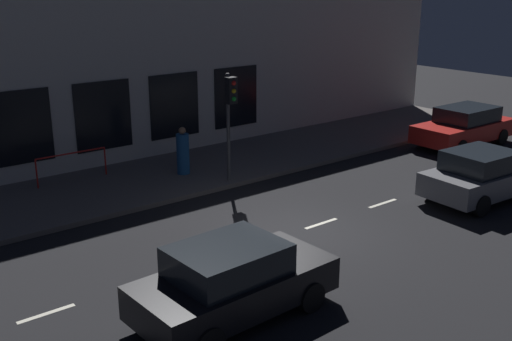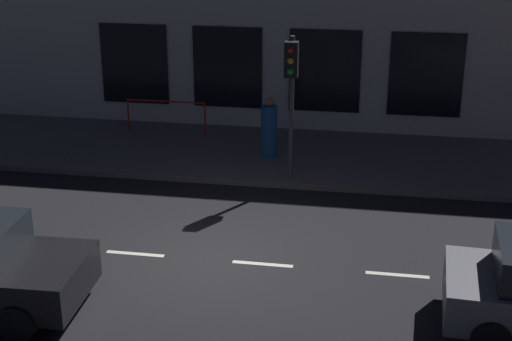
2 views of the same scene
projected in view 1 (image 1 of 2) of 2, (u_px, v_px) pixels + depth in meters
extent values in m
plane|color=black|center=(295.00, 232.00, 16.59)|extent=(60.00, 60.00, 0.00)
cube|color=#5B5654|center=(174.00, 174.00, 21.24)|extent=(4.50, 32.00, 0.15)
cube|color=beige|center=(134.00, 69.00, 22.15)|extent=(0.60, 32.00, 6.87)
cube|color=black|center=(236.00, 97.00, 24.91)|extent=(0.04, 2.09, 2.42)
cube|color=black|center=(175.00, 106.00, 23.20)|extent=(0.04, 2.09, 2.42)
cube|color=black|center=(103.00, 116.00, 21.49)|extent=(0.04, 2.09, 2.42)
cube|color=black|center=(20.00, 128.00, 19.78)|extent=(0.04, 2.09, 2.42)
cube|color=beige|center=(480.00, 172.00, 21.79)|extent=(0.12, 1.20, 0.01)
cube|color=beige|center=(435.00, 186.00, 20.26)|extent=(0.12, 1.20, 0.01)
cube|color=beige|center=(383.00, 203.00, 18.72)|extent=(0.12, 1.20, 0.01)
cube|color=beige|center=(321.00, 223.00, 17.18)|extent=(0.12, 1.20, 0.01)
cube|color=beige|center=(248.00, 248.00, 15.64)|extent=(0.12, 1.20, 0.01)
cube|color=beige|center=(158.00, 277.00, 14.10)|extent=(0.12, 1.20, 0.01)
cube|color=beige|center=(46.00, 314.00, 12.56)|extent=(0.12, 1.20, 0.01)
cylinder|color=#424244|center=(228.00, 128.00, 19.87)|extent=(0.11, 0.11, 3.55)
cube|color=black|center=(231.00, 90.00, 19.36)|extent=(0.26, 0.32, 0.84)
sphere|color=red|center=(234.00, 83.00, 19.18)|extent=(0.15, 0.15, 0.15)
sphere|color=gold|center=(234.00, 91.00, 19.25)|extent=(0.15, 0.15, 0.15)
sphere|color=green|center=(234.00, 99.00, 19.33)|extent=(0.15, 0.15, 0.15)
cube|color=slate|center=(482.00, 180.00, 18.87)|extent=(2.10, 3.94, 0.70)
cube|color=black|center=(481.00, 161.00, 18.59)|extent=(1.76, 2.09, 0.60)
cylinder|color=black|center=(480.00, 176.00, 20.30)|extent=(0.26, 0.65, 0.64)
cylinder|color=black|center=(432.00, 189.00, 19.00)|extent=(0.26, 0.65, 0.64)
cylinder|color=black|center=(481.00, 206.00, 17.63)|extent=(0.26, 0.65, 0.64)
cube|color=black|center=(234.00, 287.00, 12.34)|extent=(2.02, 4.23, 0.70)
cube|color=black|center=(227.00, 260.00, 12.04)|extent=(1.73, 2.23, 0.60)
cylinder|color=black|center=(255.00, 267.00, 13.87)|extent=(0.24, 0.65, 0.64)
cylinder|color=black|center=(311.00, 297.00, 12.59)|extent=(0.24, 0.65, 0.64)
cylinder|color=black|center=(157.00, 305.00, 12.27)|extent=(0.24, 0.65, 0.64)
cube|color=red|center=(463.00, 130.00, 25.06)|extent=(1.95, 4.61, 0.70)
cube|color=black|center=(467.00, 114.00, 24.97)|extent=(1.70, 2.40, 0.60)
cylinder|color=black|center=(460.00, 148.00, 23.65)|extent=(0.23, 0.64, 0.64)
cylinder|color=black|center=(423.00, 139.00, 24.99)|extent=(0.23, 0.64, 0.64)
cylinder|color=black|center=(502.00, 137.00, 25.31)|extent=(0.23, 0.64, 0.64)
cylinder|color=black|center=(464.00, 129.00, 26.65)|extent=(0.23, 0.64, 0.64)
cylinder|color=#1E5189|center=(183.00, 154.00, 20.91)|extent=(0.55, 0.55, 1.39)
sphere|color=#936B4C|center=(182.00, 131.00, 20.67)|extent=(0.24, 0.24, 0.24)
cube|color=#936B4C|center=(185.00, 131.00, 20.61)|extent=(0.06, 0.08, 0.07)
cylinder|color=red|center=(105.00, 161.00, 20.87)|extent=(0.05, 0.05, 0.95)
cylinder|color=red|center=(37.00, 174.00, 19.49)|extent=(0.05, 0.05, 0.95)
cylinder|color=red|center=(71.00, 153.00, 20.04)|extent=(0.05, 2.34, 0.05)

